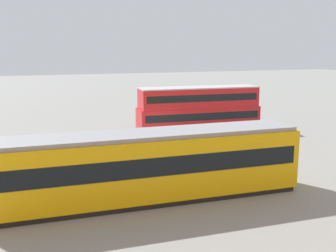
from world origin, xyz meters
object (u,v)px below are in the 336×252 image
at_px(tram_yellow, 148,165).
at_px(pedestrian_near_railing, 165,149).
at_px(pedestrian_crossing, 169,152).
at_px(info_sign, 74,144).
at_px(double_decker_bus, 199,108).

bearing_deg(tram_yellow, pedestrian_near_railing, -115.66).
bearing_deg(pedestrian_near_railing, pedestrian_crossing, 95.10).
distance_m(tram_yellow, pedestrian_near_railing, 6.02).
distance_m(pedestrian_near_railing, info_sign, 5.59).
xyz_separation_m(double_decker_bus, pedestrian_crossing, (6.17, 9.93, -0.97)).
distance_m(tram_yellow, pedestrian_crossing, 5.48).
bearing_deg(double_decker_bus, info_sign, 36.74).
height_order(double_decker_bus, info_sign, double_decker_bus).
xyz_separation_m(double_decker_bus, pedestrian_near_railing, (6.22, 9.30, -0.96)).
relative_size(tram_yellow, info_sign, 6.28).
xyz_separation_m(pedestrian_crossing, info_sign, (5.59, -1.16, 0.65)).
bearing_deg(pedestrian_crossing, double_decker_bus, -121.83).
bearing_deg(tram_yellow, info_sign, -63.48).
height_order(tram_yellow, pedestrian_near_railing, tram_yellow).
distance_m(double_decker_bus, pedestrian_crossing, 11.73).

